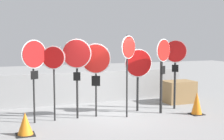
# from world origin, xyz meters

# --- Properties ---
(ground_plane) EXTENTS (40.00, 40.00, 0.00)m
(ground_plane) POSITION_xyz_m (0.00, 0.00, 0.00)
(ground_plane) COLOR gray
(fence_back) EXTENTS (8.01, 0.12, 1.20)m
(fence_back) POSITION_xyz_m (0.00, 2.28, 0.60)
(fence_back) COLOR gray
(fence_back) RESTS_ON ground
(stop_sign_0) EXTENTS (0.75, 0.40, 2.45)m
(stop_sign_0) POSITION_xyz_m (-2.37, -0.02, 1.87)
(stop_sign_0) COLOR black
(stop_sign_0) RESTS_ON ground
(stop_sign_1) EXTENTS (0.66, 0.30, 2.28)m
(stop_sign_1) POSITION_xyz_m (-1.81, 0.03, 1.75)
(stop_sign_1) COLOR black
(stop_sign_1) RESTS_ON ground
(stop_sign_2) EXTENTS (0.85, 0.35, 2.48)m
(stop_sign_2) POSITION_xyz_m (-1.09, 0.07, 1.83)
(stop_sign_2) COLOR black
(stop_sign_2) RESTS_ON ground
(stop_sign_3) EXTENTS (0.87, 0.42, 2.34)m
(stop_sign_3) POSITION_xyz_m (-0.48, 0.06, 1.73)
(stop_sign_3) COLOR black
(stop_sign_3) RESTS_ON ground
(stop_sign_4) EXTENTS (0.62, 0.40, 2.60)m
(stop_sign_4) POSITION_xyz_m (0.46, -0.34, 2.01)
(stop_sign_4) COLOR black
(stop_sign_4) RESTS_ON ground
(stop_sign_5) EXTENTS (0.95, 0.19, 2.13)m
(stop_sign_5) POSITION_xyz_m (1.11, 0.28, 1.51)
(stop_sign_5) COLOR black
(stop_sign_5) RESTS_ON ground
(stop_sign_6) EXTENTS (0.68, 0.35, 2.48)m
(stop_sign_6) POSITION_xyz_m (1.72, -0.27, 1.70)
(stop_sign_6) COLOR black
(stop_sign_6) RESTS_ON ground
(stop_sign_7) EXTENTS (0.69, 0.43, 2.44)m
(stop_sign_7) POSITION_xyz_m (2.46, 0.13, 1.75)
(stop_sign_7) COLOR black
(stop_sign_7) RESTS_ON ground
(traffic_cone_0) EXTENTS (0.42, 0.42, 0.75)m
(traffic_cone_0) POSITION_xyz_m (2.71, -0.81, 0.37)
(traffic_cone_0) COLOR black
(traffic_cone_0) RESTS_ON ground
(traffic_cone_1) EXTENTS (0.48, 0.48, 0.59)m
(traffic_cone_1) POSITION_xyz_m (-2.77, -1.08, 0.29)
(traffic_cone_1) COLOR black
(traffic_cone_1) RESTS_ON ground
(storage_crate) EXTENTS (1.16, 0.83, 0.85)m
(storage_crate) POSITION_xyz_m (3.24, 1.06, 0.42)
(storage_crate) COLOR olive
(storage_crate) RESTS_ON ground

